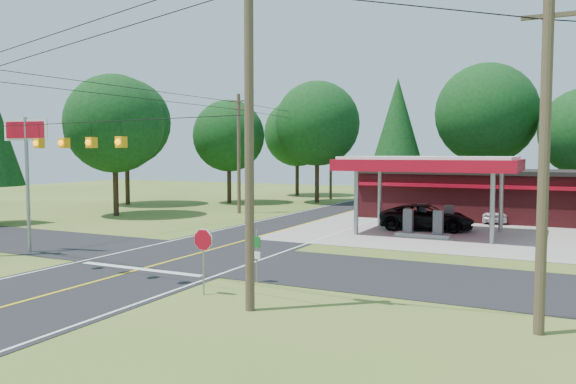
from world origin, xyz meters
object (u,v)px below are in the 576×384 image
at_px(sedan_car, 494,212).
at_px(octagonal_stop_sign, 203,245).
at_px(gas_canopy, 430,166).
at_px(big_stop_sign, 26,152).
at_px(suv_car, 427,218).

height_order(sedan_car, octagonal_stop_sign, octagonal_stop_sign).
bearing_deg(gas_canopy, big_stop_sign, -137.16).
relative_size(big_stop_sign, octagonal_stop_sign, 2.85).
bearing_deg(gas_canopy, sedan_car, 69.44).
distance_m(gas_canopy, octagonal_stop_sign, 19.59).
bearing_deg(sedan_car, octagonal_stop_sign, -113.11).
height_order(suv_car, big_stop_sign, big_stop_sign).
xyz_separation_m(big_stop_sign, octagonal_stop_sign, (13.00, -3.25, -3.33)).
bearing_deg(octagonal_stop_sign, sedan_car, 75.48).
distance_m(sedan_car, octagonal_stop_sign, 27.93).
xyz_separation_m(sedan_car, octagonal_stop_sign, (-7.00, -27.01, 1.08)).
bearing_deg(gas_canopy, octagonal_stop_sign, -101.87).
bearing_deg(big_stop_sign, sedan_car, 49.92).
distance_m(suv_car, octagonal_stop_sign, 20.83).
height_order(gas_canopy, big_stop_sign, big_stop_sign).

